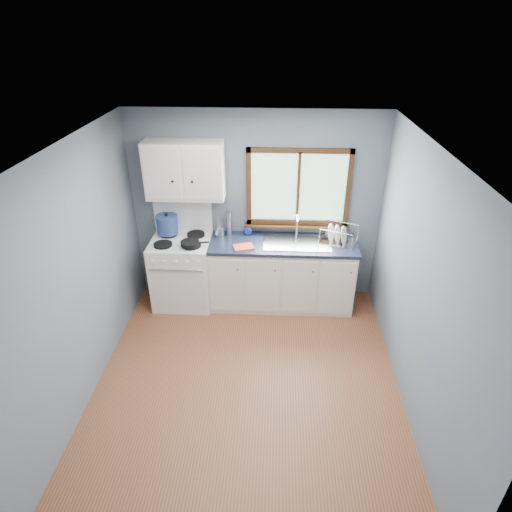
{
  "coord_description": "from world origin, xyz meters",
  "views": [
    {
      "loc": [
        0.27,
        -3.31,
        3.44
      ],
      "look_at": [
        0.05,
        0.9,
        1.05
      ],
      "focal_mm": 30.0,
      "sensor_mm": 36.0,
      "label": 1
    }
  ],
  "objects_px": {
    "gas_range": "(183,269)",
    "utensil_crock": "(220,231)",
    "thermos": "(229,223)",
    "dish_rack": "(338,238)",
    "skillet": "(190,243)",
    "stockpot": "(167,224)",
    "sink": "(296,247)",
    "base_cabinets": "(281,277)"
  },
  "relations": [
    {
      "from": "gas_range",
      "to": "base_cabinets",
      "type": "relative_size",
      "value": 0.74
    },
    {
      "from": "base_cabinets",
      "to": "skillet",
      "type": "xyz_separation_m",
      "value": [
        -1.14,
        -0.2,
        0.57
      ]
    },
    {
      "from": "stockpot",
      "to": "skillet",
      "type": "bearing_deg",
      "value": -42.54
    },
    {
      "from": "sink",
      "to": "thermos",
      "type": "bearing_deg",
      "value": 168.36
    },
    {
      "from": "stockpot",
      "to": "utensil_crock",
      "type": "distance_m",
      "value": 0.68
    },
    {
      "from": "stockpot",
      "to": "gas_range",
      "type": "bearing_deg",
      "value": -38.58
    },
    {
      "from": "gas_range",
      "to": "dish_rack",
      "type": "bearing_deg",
      "value": 2.23
    },
    {
      "from": "gas_range",
      "to": "skillet",
      "type": "height_order",
      "value": "gas_range"
    },
    {
      "from": "base_cabinets",
      "to": "stockpot",
      "type": "relative_size",
      "value": 6.16
    },
    {
      "from": "gas_range",
      "to": "dish_rack",
      "type": "relative_size",
      "value": 2.59
    },
    {
      "from": "sink",
      "to": "utensil_crock",
      "type": "height_order",
      "value": "utensil_crock"
    },
    {
      "from": "utensil_crock",
      "to": "thermos",
      "type": "relative_size",
      "value": 1.08
    },
    {
      "from": "sink",
      "to": "dish_rack",
      "type": "distance_m",
      "value": 0.54
    },
    {
      "from": "gas_range",
      "to": "stockpot",
      "type": "bearing_deg",
      "value": 141.42
    },
    {
      "from": "base_cabinets",
      "to": "utensil_crock",
      "type": "height_order",
      "value": "utensil_crock"
    },
    {
      "from": "skillet",
      "to": "base_cabinets",
      "type": "bearing_deg",
      "value": 0.2
    },
    {
      "from": "dish_rack",
      "to": "thermos",
      "type": "bearing_deg",
      "value": -163.04
    },
    {
      "from": "sink",
      "to": "thermos",
      "type": "distance_m",
      "value": 0.92
    },
    {
      "from": "skillet",
      "to": "utensil_crock",
      "type": "xyz_separation_m",
      "value": [
        0.32,
        0.32,
        0.01
      ]
    },
    {
      "from": "skillet",
      "to": "thermos",
      "type": "xyz_separation_m",
      "value": [
        0.44,
        0.37,
        0.1
      ]
    },
    {
      "from": "sink",
      "to": "utensil_crock",
      "type": "relative_size",
      "value": 2.33
    },
    {
      "from": "gas_range",
      "to": "stockpot",
      "type": "xyz_separation_m",
      "value": [
        -0.18,
        0.15,
        0.59
      ]
    },
    {
      "from": "dish_rack",
      "to": "utensil_crock",
      "type": "bearing_deg",
      "value": -160.73
    },
    {
      "from": "skillet",
      "to": "stockpot",
      "type": "xyz_separation_m",
      "value": [
        -0.35,
        0.32,
        0.1
      ]
    },
    {
      "from": "gas_range",
      "to": "skillet",
      "type": "xyz_separation_m",
      "value": [
        0.17,
        -0.18,
        0.49
      ]
    },
    {
      "from": "gas_range",
      "to": "skillet",
      "type": "bearing_deg",
      "value": -46.37
    },
    {
      "from": "thermos",
      "to": "dish_rack",
      "type": "bearing_deg",
      "value": -4.94
    },
    {
      "from": "sink",
      "to": "utensil_crock",
      "type": "bearing_deg",
      "value": 172.6
    },
    {
      "from": "gas_range",
      "to": "utensil_crock",
      "type": "distance_m",
      "value": 0.72
    },
    {
      "from": "gas_range",
      "to": "thermos",
      "type": "bearing_deg",
      "value": 18.01
    },
    {
      "from": "stockpot",
      "to": "utensil_crock",
      "type": "xyz_separation_m",
      "value": [
        0.68,
        0.0,
        -0.09
      ]
    },
    {
      "from": "thermos",
      "to": "gas_range",
      "type": "bearing_deg",
      "value": -161.99
    },
    {
      "from": "gas_range",
      "to": "thermos",
      "type": "distance_m",
      "value": 0.87
    },
    {
      "from": "base_cabinets",
      "to": "dish_rack",
      "type": "height_order",
      "value": "dish_rack"
    },
    {
      "from": "skillet",
      "to": "stockpot",
      "type": "bearing_deg",
      "value": 127.92
    },
    {
      "from": "gas_range",
      "to": "sink",
      "type": "xyz_separation_m",
      "value": [
        1.49,
        0.02,
        0.37
      ]
    },
    {
      "from": "base_cabinets",
      "to": "thermos",
      "type": "height_order",
      "value": "thermos"
    },
    {
      "from": "gas_range",
      "to": "stockpot",
      "type": "distance_m",
      "value": 0.63
    },
    {
      "from": "thermos",
      "to": "dish_rack",
      "type": "xyz_separation_m",
      "value": [
        1.39,
        -0.12,
        -0.11
      ]
    },
    {
      "from": "base_cabinets",
      "to": "stockpot",
      "type": "bearing_deg",
      "value": 175.07
    },
    {
      "from": "thermos",
      "to": "base_cabinets",
      "type": "bearing_deg",
      "value": -14.5
    },
    {
      "from": "utensil_crock",
      "to": "sink",
      "type": "bearing_deg",
      "value": -7.4
    }
  ]
}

